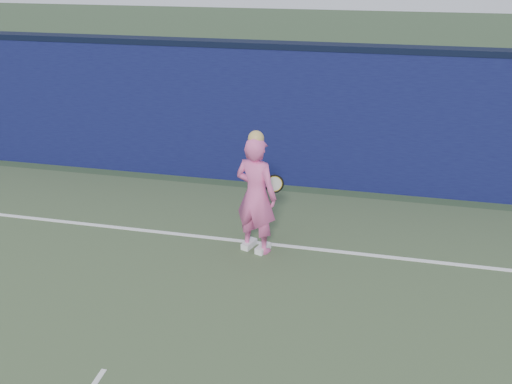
# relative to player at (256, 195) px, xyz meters

# --- Properties ---
(backstop_wall) EXTENTS (24.00, 0.40, 2.50)m
(backstop_wall) POSITION_rel_player_xyz_m (-1.02, 2.68, 0.36)
(backstop_wall) COLOR #0D0F3D
(backstop_wall) RESTS_ON ground
(wall_cap) EXTENTS (24.00, 0.42, 0.10)m
(wall_cap) POSITION_rel_player_xyz_m (-1.02, 2.68, 1.66)
(wall_cap) COLOR black
(wall_cap) RESTS_ON backstop_wall
(player) EXTENTS (0.74, 0.61, 1.84)m
(player) POSITION_rel_player_xyz_m (0.00, 0.00, 0.00)
(player) COLOR #EB5BA2
(player) RESTS_ON ground
(racket) EXTENTS (0.55, 0.13, 0.29)m
(racket) POSITION_rel_player_xyz_m (0.15, 0.46, -0.01)
(racket) COLOR black
(racket) RESTS_ON ground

